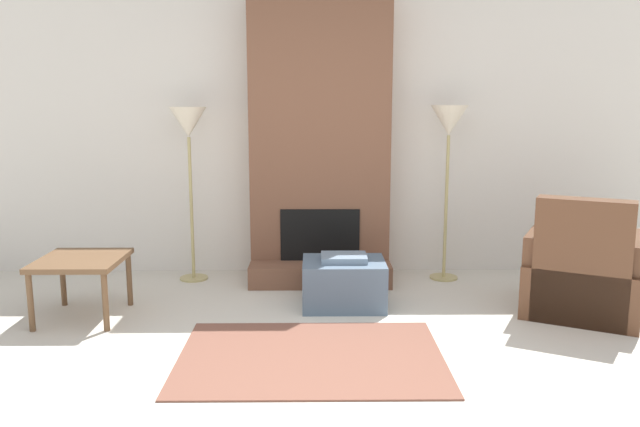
{
  "coord_description": "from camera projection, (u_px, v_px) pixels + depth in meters",
  "views": [
    {
      "loc": [
        -0.06,
        -3.21,
        1.64
      ],
      "look_at": [
        0.0,
        2.4,
        0.64
      ],
      "focal_mm": 35.0,
      "sensor_mm": 36.0,
      "label": 1
    }
  ],
  "objects": [
    {
      "name": "armchair",
      "position": [
        583.0,
        277.0,
        4.84
      ],
      "size": [
        1.13,
        1.14,
        0.95
      ],
      "rotation": [
        0.0,
        0.0,
        2.67
      ],
      "color": "brown",
      "rests_on": "ground_plane"
    },
    {
      "name": "area_rug",
      "position": [
        311.0,
        357.0,
        4.06
      ],
      "size": [
        1.72,
        1.23,
        0.01
      ],
      "primitive_type": "cube",
      "color": "brown",
      "rests_on": "ground_plane"
    },
    {
      "name": "side_table",
      "position": [
        81.0,
        265.0,
        4.75
      ],
      "size": [
        0.62,
        0.67,
        0.47
      ],
      "color": "brown",
      "rests_on": "ground_plane"
    },
    {
      "name": "wall_back",
      "position": [
        320.0,
        138.0,
        5.97
      ],
      "size": [
        7.93,
        0.06,
        2.6
      ],
      "primitive_type": "cube",
      "color": "silver",
      "rests_on": "ground_plane"
    },
    {
      "name": "fireplace",
      "position": [
        320.0,
        148.0,
        5.76
      ],
      "size": [
        1.28,
        0.68,
        2.6
      ],
      "color": "brown",
      "rests_on": "ground_plane"
    },
    {
      "name": "ground_plane",
      "position": [
        325.0,
        403.0,
        3.45
      ],
      "size": [
        24.0,
        24.0,
        0.0
      ],
      "primitive_type": "plane",
      "color": "beige"
    },
    {
      "name": "floor_lamp_right",
      "position": [
        449.0,
        130.0,
        5.64
      ],
      "size": [
        0.33,
        0.33,
        1.61
      ],
      "color": "tan",
      "rests_on": "ground_plane"
    },
    {
      "name": "ottoman",
      "position": [
        344.0,
        282.0,
        5.06
      ],
      "size": [
        0.66,
        0.52,
        0.43
      ],
      "color": "slate",
      "rests_on": "ground_plane"
    },
    {
      "name": "floor_lamp_left",
      "position": [
        189.0,
        131.0,
        5.62
      ],
      "size": [
        0.33,
        0.33,
        1.6
      ],
      "color": "tan",
      "rests_on": "ground_plane"
    }
  ]
}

